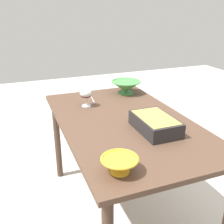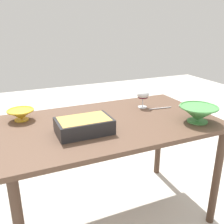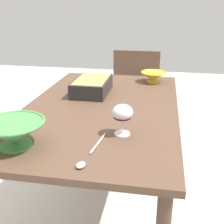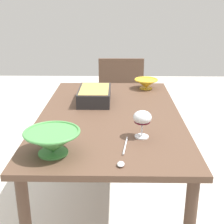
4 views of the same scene
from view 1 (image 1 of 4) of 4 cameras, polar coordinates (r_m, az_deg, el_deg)
name	(u,v)px [view 1 (image 1 of 4)]	position (r m, az deg, el deg)	size (l,w,h in m)	color
ground_plane	(123,211)	(2.15, 2.23, -20.22)	(8.00, 8.00, 0.00)	beige
dining_table	(124,132)	(1.78, 2.54, -4.28)	(1.36, 0.80, 0.75)	brown
wine_glass	(86,94)	(1.95, -5.51, 3.78)	(0.09, 0.09, 0.13)	white
casserole_dish	(155,123)	(1.59, 9.09, -2.35)	(0.31, 0.20, 0.09)	#262628
mixing_bowl	(126,87)	(2.24, 2.96, 5.40)	(0.24, 0.24, 0.11)	#4C994C
small_bowl	(120,164)	(1.21, 1.62, -10.87)	(0.17, 0.17, 0.07)	yellow
serving_spoon	(90,95)	(2.19, -4.56, 3.54)	(0.28, 0.05, 0.01)	silver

